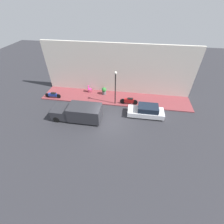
# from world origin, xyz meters

# --- Properties ---
(ground_plane) EXTENTS (60.00, 60.00, 0.00)m
(ground_plane) POSITION_xyz_m (0.00, 0.00, 0.00)
(ground_plane) COLOR #2D2D33
(sidewalk) EXTENTS (3.12, 18.51, 0.11)m
(sidewalk) POSITION_xyz_m (4.59, 0.00, 0.06)
(sidewalk) COLOR brown
(sidewalk) RESTS_ON ground_plane
(building_facade) EXTENTS (0.30, 18.51, 6.27)m
(building_facade) POSITION_xyz_m (6.30, 0.00, 3.14)
(building_facade) COLOR silver
(building_facade) RESTS_ON ground_plane
(parked_car) EXTENTS (1.60, 3.86, 1.31)m
(parked_car) POSITION_xyz_m (1.77, -3.79, 0.62)
(parked_car) COLOR silver
(parked_car) RESTS_ON ground_plane
(delivery_van) EXTENTS (1.94, 5.12, 1.69)m
(delivery_van) POSITION_xyz_m (0.15, 3.34, 0.87)
(delivery_van) COLOR #2D2D33
(delivery_van) RESTS_ON ground_plane
(motorcycle_blue) EXTENTS (0.30, 2.06, 0.72)m
(motorcycle_blue) POSITION_xyz_m (3.45, 7.79, 0.51)
(motorcycle_blue) COLOR navy
(motorcycle_blue) RESTS_ON sidewalk
(motorcycle_red) EXTENTS (0.30, 2.11, 0.84)m
(motorcycle_red) POSITION_xyz_m (3.49, -1.81, 0.57)
(motorcycle_red) COLOR #B21E1E
(motorcycle_red) RESTS_ON sidewalk
(streetlamp) EXTENTS (0.32, 0.32, 4.08)m
(streetlamp) POSITION_xyz_m (3.39, -0.16, 2.77)
(streetlamp) COLOR black
(streetlamp) RESTS_ON sidewalk
(potted_plant) EXTENTS (0.62, 0.62, 0.97)m
(potted_plant) POSITION_xyz_m (5.26, 1.55, 0.62)
(potted_plant) COLOR slate
(potted_plant) RESTS_ON sidewalk
(cafe_chair) EXTENTS (0.40, 0.40, 0.94)m
(cafe_chair) POSITION_xyz_m (5.49, 3.59, 0.62)
(cafe_chair) COLOR #D8338C
(cafe_chair) RESTS_ON sidewalk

